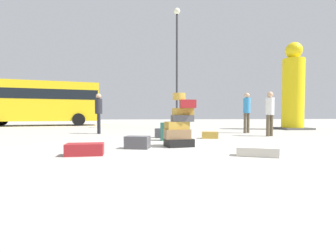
# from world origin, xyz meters

# --- Properties ---
(ground_plane) EXTENTS (80.00, 80.00, 0.00)m
(ground_plane) POSITION_xyz_m (0.00, 0.00, 0.00)
(ground_plane) COLOR #ADA89E
(suitcase_tower) EXTENTS (0.75, 0.63, 1.31)m
(suitcase_tower) POSITION_xyz_m (0.12, 0.53, 0.52)
(suitcase_tower) COLOR black
(suitcase_tower) RESTS_ON ground
(suitcase_tan_foreground_near) EXTENTS (0.59, 0.42, 0.23)m
(suitcase_tan_foreground_near) POSITION_xyz_m (1.52, 2.56, 0.11)
(suitcase_tan_foreground_near) COLOR #B28C33
(suitcase_tan_foreground_near) RESTS_ON ground
(suitcase_charcoal_right_side) EXTENTS (0.60, 0.50, 0.32)m
(suitcase_charcoal_right_side) POSITION_xyz_m (0.01, 3.04, 0.16)
(suitcase_charcoal_right_side) COLOR #4C4C51
(suitcase_charcoal_right_side) RESTS_ON ground
(suitcase_teal_foreground_far) EXTENTS (0.22, 0.39, 0.55)m
(suitcase_teal_foreground_far) POSITION_xyz_m (-0.09, 2.13, 0.27)
(suitcase_teal_foreground_far) COLOR #26594C
(suitcase_teal_foreground_far) RESTS_ON ground
(suitcase_maroon_left_side) EXTENTS (0.72, 0.42, 0.23)m
(suitcase_maroon_left_side) POSITION_xyz_m (-1.95, -0.58, 0.11)
(suitcase_maroon_left_side) COLOR maroon
(suitcase_maroon_left_side) RESTS_ON ground
(suitcase_cream_white_trunk) EXTENTS (0.81, 0.60, 0.17)m
(suitcase_cream_white_trunk) POSITION_xyz_m (1.30, -1.15, 0.09)
(suitcase_cream_white_trunk) COLOR beige
(suitcase_cream_white_trunk) RESTS_ON ground
(suitcase_charcoal_upright_blue) EXTENTS (0.63, 0.51, 0.29)m
(suitcase_charcoal_upright_blue) POSITION_xyz_m (-0.92, 0.28, 0.14)
(suitcase_charcoal_upright_blue) COLOR #4C4C51
(suitcase_charcoal_upright_blue) RESTS_ON ground
(person_bearded_onlooker) EXTENTS (0.31, 0.30, 1.73)m
(person_bearded_onlooker) POSITION_xyz_m (3.85, 4.84, 1.04)
(person_bearded_onlooker) COLOR brown
(person_bearded_onlooker) RESTS_ON ground
(person_tourist_with_camera) EXTENTS (0.30, 0.34, 1.67)m
(person_tourist_with_camera) POSITION_xyz_m (-2.43, 5.35, 1.00)
(person_tourist_with_camera) COLOR black
(person_tourist_with_camera) RESTS_ON ground
(person_passerby_in_red) EXTENTS (0.32, 0.30, 1.63)m
(person_passerby_in_red) POSITION_xyz_m (3.96, 3.15, 0.97)
(person_passerby_in_red) COLOR brown
(person_passerby_in_red) RESTS_ON ground
(yellow_dummy_statue) EXTENTS (1.59, 1.59, 4.68)m
(yellow_dummy_statue) POSITION_xyz_m (7.58, 7.24, 2.09)
(yellow_dummy_statue) COLOR yellow
(yellow_dummy_statue) RESTS_ON ground
(parked_bus) EXTENTS (8.62, 4.15, 3.15)m
(parked_bus) POSITION_xyz_m (-7.76, 14.23, 1.83)
(parked_bus) COLOR yellow
(parked_bus) RESTS_ON ground
(lamp_post) EXTENTS (0.36, 0.36, 6.90)m
(lamp_post) POSITION_xyz_m (1.53, 9.10, 4.42)
(lamp_post) COLOR #333338
(lamp_post) RESTS_ON ground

